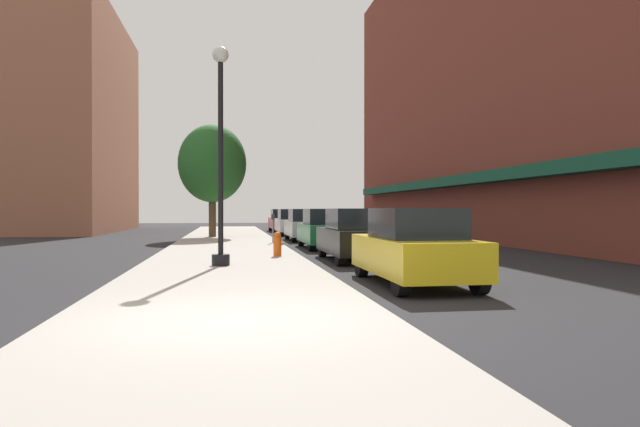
{
  "coord_description": "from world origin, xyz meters",
  "views": [
    {
      "loc": [
        0.05,
        -7.93,
        1.63
      ],
      "look_at": [
        4.03,
        17.07,
        1.45
      ],
      "focal_mm": 32.23,
      "sensor_mm": 36.0,
      "label": 1
    }
  ],
  "objects_px": {
    "car_white": "(291,222)",
    "car_red": "(282,221)",
    "tree_near": "(212,164)",
    "car_yellow": "(414,248)",
    "fire_hydrant": "(278,244)",
    "car_green": "(324,229)",
    "car_black": "(355,235)",
    "parking_meter_near": "(273,224)",
    "lamppost": "(221,151)",
    "car_silver": "(305,225)"
  },
  "relations": [
    {
      "from": "car_black",
      "to": "fire_hydrant",
      "type": "bearing_deg",
      "value": 161.15
    },
    {
      "from": "fire_hydrant",
      "to": "car_white",
      "type": "bearing_deg",
      "value": 82.39
    },
    {
      "from": "lamppost",
      "to": "car_white",
      "type": "height_order",
      "value": "lamppost"
    },
    {
      "from": "parking_meter_near",
      "to": "car_red",
      "type": "xyz_separation_m",
      "value": [
        1.95,
        16.54,
        -0.14
      ]
    },
    {
      "from": "parking_meter_near",
      "to": "fire_hydrant",
      "type": "bearing_deg",
      "value": -93.28
    },
    {
      "from": "car_silver",
      "to": "car_red",
      "type": "xyz_separation_m",
      "value": [
        0.0,
        13.02,
        0.0
      ]
    },
    {
      "from": "car_black",
      "to": "car_white",
      "type": "xyz_separation_m",
      "value": [
        0.0,
        18.68,
        0.0
      ]
    },
    {
      "from": "car_white",
      "to": "car_red",
      "type": "bearing_deg",
      "value": 91.18
    },
    {
      "from": "lamppost",
      "to": "car_red",
      "type": "xyz_separation_m",
      "value": [
        4.16,
        27.07,
        -2.39
      ]
    },
    {
      "from": "lamppost",
      "to": "car_white",
      "type": "relative_size",
      "value": 1.37
    },
    {
      "from": "car_white",
      "to": "fire_hydrant",
      "type": "bearing_deg",
      "value": -96.43
    },
    {
      "from": "lamppost",
      "to": "tree_near",
      "type": "bearing_deg",
      "value": 92.33
    },
    {
      "from": "car_green",
      "to": "car_yellow",
      "type": "bearing_deg",
      "value": -87.89
    },
    {
      "from": "parking_meter_near",
      "to": "car_white",
      "type": "bearing_deg",
      "value": 79.22
    },
    {
      "from": "car_black",
      "to": "car_white",
      "type": "distance_m",
      "value": 18.68
    },
    {
      "from": "car_white",
      "to": "car_red",
      "type": "xyz_separation_m",
      "value": [
        0.0,
        6.3,
        0.0
      ]
    },
    {
      "from": "fire_hydrant",
      "to": "car_yellow",
      "type": "height_order",
      "value": "car_yellow"
    },
    {
      "from": "lamppost",
      "to": "car_green",
      "type": "xyz_separation_m",
      "value": [
        4.16,
        7.93,
        -2.39
      ]
    },
    {
      "from": "tree_near",
      "to": "car_silver",
      "type": "xyz_separation_m",
      "value": [
        4.84,
        -2.68,
        -3.36
      ]
    },
    {
      "from": "car_yellow",
      "to": "car_red",
      "type": "distance_m",
      "value": 30.86
    },
    {
      "from": "car_silver",
      "to": "car_red",
      "type": "relative_size",
      "value": 1.0
    },
    {
      "from": "lamppost",
      "to": "car_yellow",
      "type": "bearing_deg",
      "value": -42.3
    },
    {
      "from": "car_yellow",
      "to": "car_black",
      "type": "height_order",
      "value": "same"
    },
    {
      "from": "car_yellow",
      "to": "car_black",
      "type": "relative_size",
      "value": 1.0
    },
    {
      "from": "car_green",
      "to": "tree_near",
      "type": "bearing_deg",
      "value": 120.97
    },
    {
      "from": "car_green",
      "to": "car_white",
      "type": "xyz_separation_m",
      "value": [
        0.0,
        12.83,
        0.0
      ]
    },
    {
      "from": "fire_hydrant",
      "to": "tree_near",
      "type": "xyz_separation_m",
      "value": [
        -2.46,
        13.85,
        3.65
      ]
    },
    {
      "from": "car_black",
      "to": "car_red",
      "type": "xyz_separation_m",
      "value": [
        0.0,
        24.98,
        0.0
      ]
    },
    {
      "from": "car_yellow",
      "to": "car_white",
      "type": "xyz_separation_m",
      "value": [
        0.0,
        24.55,
        0.0
      ]
    },
    {
      "from": "tree_near",
      "to": "car_yellow",
      "type": "height_order",
      "value": "tree_near"
    },
    {
      "from": "tree_near",
      "to": "car_white",
      "type": "height_order",
      "value": "tree_near"
    },
    {
      "from": "car_silver",
      "to": "car_red",
      "type": "height_order",
      "value": "same"
    },
    {
      "from": "parking_meter_near",
      "to": "car_green",
      "type": "distance_m",
      "value": 3.25
    },
    {
      "from": "parking_meter_near",
      "to": "tree_near",
      "type": "bearing_deg",
      "value": 115.02
    },
    {
      "from": "lamppost",
      "to": "car_silver",
      "type": "height_order",
      "value": "lamppost"
    },
    {
      "from": "car_yellow",
      "to": "car_green",
      "type": "xyz_separation_m",
      "value": [
        0.0,
        11.72,
        0.0
      ]
    },
    {
      "from": "car_silver",
      "to": "car_red",
      "type": "distance_m",
      "value": 13.02
    },
    {
      "from": "fire_hydrant",
      "to": "car_yellow",
      "type": "bearing_deg",
      "value": -70.29
    },
    {
      "from": "fire_hydrant",
      "to": "tree_near",
      "type": "height_order",
      "value": "tree_near"
    },
    {
      "from": "car_black",
      "to": "car_silver",
      "type": "bearing_deg",
      "value": 89.56
    },
    {
      "from": "fire_hydrant",
      "to": "car_red",
      "type": "relative_size",
      "value": 0.18
    },
    {
      "from": "car_black",
      "to": "car_silver",
      "type": "distance_m",
      "value": 11.97
    },
    {
      "from": "car_black",
      "to": "car_white",
      "type": "height_order",
      "value": "same"
    },
    {
      "from": "car_green",
      "to": "car_silver",
      "type": "relative_size",
      "value": 1.0
    },
    {
      "from": "fire_hydrant",
      "to": "car_yellow",
      "type": "relative_size",
      "value": 0.18
    },
    {
      "from": "fire_hydrant",
      "to": "car_green",
      "type": "distance_m",
      "value": 5.6
    },
    {
      "from": "car_yellow",
      "to": "lamppost",
      "type": "bearing_deg",
      "value": 136.64
    },
    {
      "from": "car_yellow",
      "to": "car_white",
      "type": "bearing_deg",
      "value": 88.94
    },
    {
      "from": "parking_meter_near",
      "to": "car_green",
      "type": "relative_size",
      "value": 0.3
    },
    {
      "from": "car_silver",
      "to": "car_white",
      "type": "height_order",
      "value": "same"
    }
  ]
}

